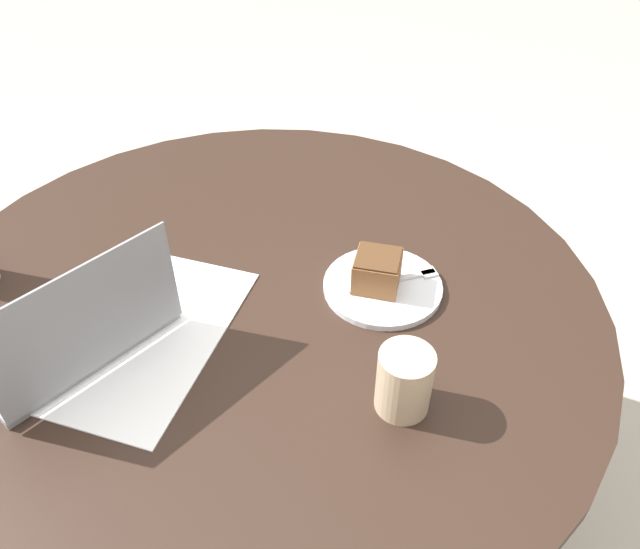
# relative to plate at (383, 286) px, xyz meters

# --- Properties ---
(ground_plane) EXTENTS (12.00, 12.00, 0.00)m
(ground_plane) POSITION_rel_plate_xyz_m (0.16, -0.16, -0.76)
(ground_plane) COLOR #B7AD9E
(dining_table) EXTENTS (1.24, 1.24, 0.76)m
(dining_table) POSITION_rel_plate_xyz_m (0.16, -0.16, -0.13)
(dining_table) COLOR black
(dining_table) RESTS_ON ground_plane
(paper_document) EXTENTS (0.45, 0.37, 0.00)m
(paper_document) POSITION_rel_plate_xyz_m (0.35, -0.22, -0.00)
(paper_document) COLOR white
(paper_document) RESTS_ON dining_table
(plate) EXTENTS (0.22, 0.22, 0.01)m
(plate) POSITION_rel_plate_xyz_m (0.00, 0.00, 0.00)
(plate) COLOR silver
(plate) RESTS_ON dining_table
(cake_slice) EXTENTS (0.11, 0.11, 0.06)m
(cake_slice) POSITION_rel_plate_xyz_m (0.01, -0.01, 0.04)
(cake_slice) COLOR brown
(cake_slice) RESTS_ON plate
(fork) EXTENTS (0.16, 0.10, 0.00)m
(fork) POSITION_rel_plate_xyz_m (-0.03, 0.02, 0.01)
(fork) COLOR silver
(fork) RESTS_ON plate
(coffee_glass) EXTENTS (0.08, 0.08, 0.11)m
(coffee_glass) POSITION_rel_plate_xyz_m (0.19, 0.18, 0.05)
(coffee_glass) COLOR #C6AD89
(coffee_glass) RESTS_ON dining_table
(laptop) EXTENTS (0.32, 0.22, 0.21)m
(laptop) POSITION_rel_plate_xyz_m (0.45, -0.29, 0.03)
(laptop) COLOR gray
(laptop) RESTS_ON dining_table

